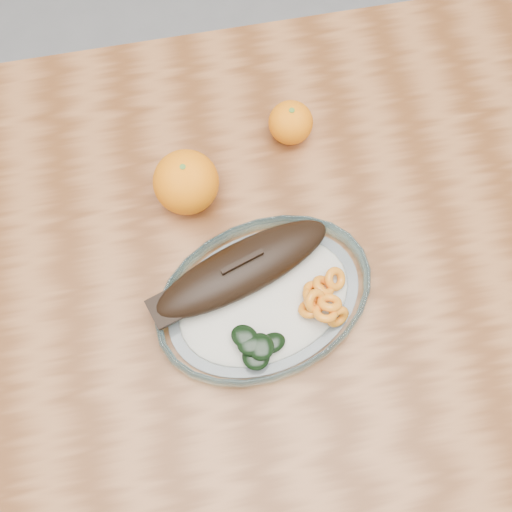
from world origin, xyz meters
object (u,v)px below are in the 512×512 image
plated_meal (263,296)px  orange_right (291,123)px  orange_left (186,182)px  dining_table (227,289)px

plated_meal → orange_right: size_ratio=10.05×
plated_meal → orange_left: (-0.07, 0.17, 0.03)m
plated_meal → orange_left: 0.19m
plated_meal → orange_left: orange_left is taller
orange_left → orange_right: orange_left is taller
dining_table → orange_right: bearing=55.1°
plated_meal → orange_left: bearing=98.4°
dining_table → orange_right: (0.13, 0.19, 0.13)m
plated_meal → orange_right: plated_meal is taller
dining_table → orange_left: (-0.03, 0.11, 0.14)m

